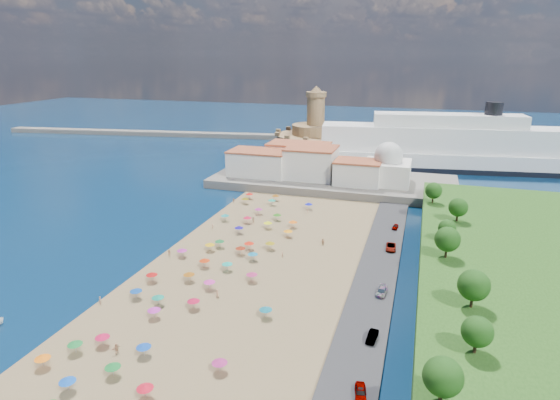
% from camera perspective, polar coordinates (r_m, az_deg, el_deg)
% --- Properties ---
extents(ground, '(700.00, 700.00, 0.00)m').
position_cam_1_polar(ground, '(114.76, -5.65, -7.22)').
color(ground, '#071938').
rests_on(ground, ground).
extents(terrace, '(90.00, 36.00, 3.00)m').
position_cam_1_polar(terrace, '(177.81, 6.44, 2.26)').
color(terrace, '#59544C').
rests_on(terrace, ground).
extents(jetty, '(18.00, 70.00, 2.40)m').
position_cam_1_polar(jetty, '(215.76, 2.47, 4.97)').
color(jetty, '#59544C').
rests_on(jetty, ground).
extents(breakwater, '(199.03, 34.77, 2.60)m').
position_cam_1_polar(breakwater, '(294.93, -14.07, 7.86)').
color(breakwater, '#59544C').
rests_on(breakwater, ground).
extents(waterfront_buildings, '(57.00, 29.00, 11.00)m').
position_cam_1_polar(waterfront_buildings, '(179.66, 2.45, 4.60)').
color(waterfront_buildings, silver).
rests_on(waterfront_buildings, terrace).
extents(domed_building, '(16.00, 16.00, 15.00)m').
position_cam_1_polar(domed_building, '(171.63, 12.98, 3.94)').
color(domed_building, silver).
rests_on(domed_building, terrace).
extents(fortress, '(40.00, 40.00, 32.40)m').
position_cam_1_polar(fortress, '(243.31, 4.32, 7.67)').
color(fortress, '#A68053').
rests_on(fortress, ground).
extents(cruise_ship, '(133.37, 37.26, 28.81)m').
position_cam_1_polar(cruise_ship, '(213.08, 19.52, 5.83)').
color(cruise_ship, black).
rests_on(cruise_ship, ground).
extents(beach_parasols, '(32.17, 116.90, 2.20)m').
position_cam_1_polar(beach_parasols, '(105.88, -8.78, -8.27)').
color(beach_parasols, gray).
rests_on(beach_parasols, beach).
extents(beachgoers, '(37.23, 95.97, 1.85)m').
position_cam_1_polar(beachgoers, '(115.63, -6.44, -6.44)').
color(beachgoers, tan).
rests_on(beachgoers, beach).
extents(parked_cars, '(2.61, 74.44, 1.43)m').
position_cam_1_polar(parked_cars, '(102.94, 12.51, -9.76)').
color(parked_cars, gray).
rests_on(parked_cars, promenade).
extents(hillside_trees, '(11.34, 104.93, 6.91)m').
position_cam_1_polar(hillside_trees, '(93.16, 20.31, -7.68)').
color(hillside_trees, '#382314').
rests_on(hillside_trees, hillside).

